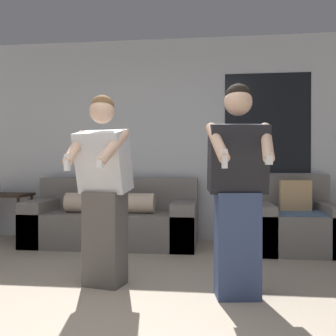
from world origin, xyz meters
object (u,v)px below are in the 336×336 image
object	(u,v)px
side_table	(7,200)
person_left	(104,190)
armchair	(295,224)
couch	(113,220)
person_right	(238,191)

from	to	relation	value
side_table	person_left	xyz separation A→B (m)	(1.88, -1.84, 0.27)
side_table	person_left	world-z (taller)	person_left
armchair	person_left	bearing A→B (deg)	-138.87
side_table	couch	bearing A→B (deg)	-6.70
couch	armchair	world-z (taller)	armchair
couch	person_left	distance (m)	1.77
armchair	side_table	xyz separation A→B (m)	(-3.74, 0.22, 0.22)
armchair	person_left	size ratio (longest dim) A/B	0.60
couch	person_left	size ratio (longest dim) A/B	1.33
couch	person_left	bearing A→B (deg)	-77.77
person_left	side_table	bearing A→B (deg)	135.55
side_table	person_right	size ratio (longest dim) A/B	0.47
side_table	person_right	xyz separation A→B (m)	(2.97, -2.01, 0.28)
person_left	person_right	bearing A→B (deg)	-8.53
couch	side_table	bearing A→B (deg)	173.30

